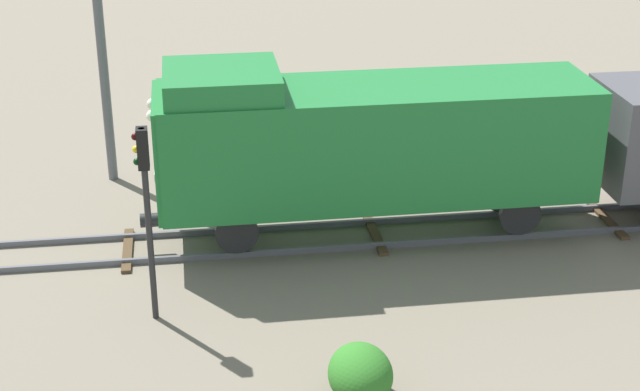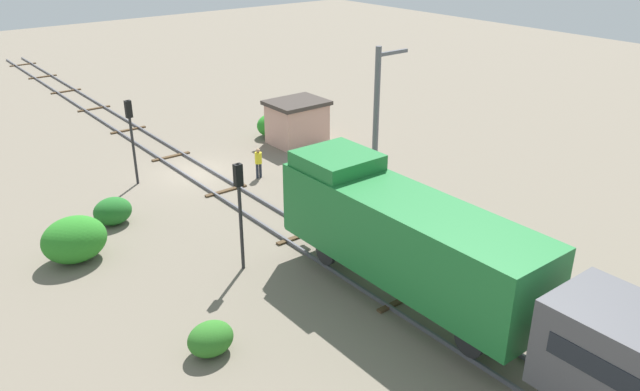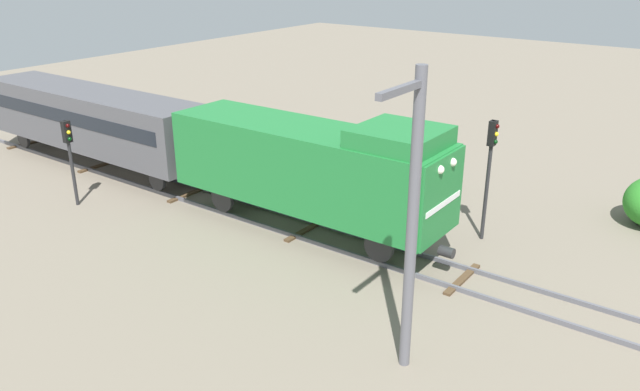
{
  "view_description": "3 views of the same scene",
  "coord_description": "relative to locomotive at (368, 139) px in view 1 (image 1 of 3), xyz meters",
  "views": [
    {
      "loc": [
        22.93,
        11.43,
        11.5
      ],
      "look_at": [
        -0.06,
        14.74,
        1.24
      ],
      "focal_mm": 55.0,
      "sensor_mm": 36.0,
      "label": 1
    },
    {
      "loc": [
        14.54,
        29.79,
        13.11
      ],
      "look_at": [
        -0.06,
        11.14,
        2.53
      ],
      "focal_mm": 35.0,
      "sensor_mm": 36.0,
      "label": 2
    },
    {
      "loc": [
        -17.3,
        2.88,
        10.19
      ],
      "look_at": [
        -0.12,
        15.44,
        1.71
      ],
      "focal_mm": 35.0,
      "sensor_mm": 36.0,
      "label": 3
    }
  ],
  "objects": [
    {
      "name": "traffic_signal_mid",
      "position": [
        3.4,
        -5.5,
        0.38
      ],
      "size": [
        0.32,
        0.34,
        4.56
      ],
      "color": "#262628",
      "rests_on": "ground"
    },
    {
      "name": "bush_back",
      "position": [
        7.11,
        -1.47,
        -2.21
      ],
      "size": [
        1.56,
        1.28,
        1.13
      ],
      "primitive_type": "ellipsoid",
      "color": "#2F7526",
      "rests_on": "ground"
    },
    {
      "name": "locomotive",
      "position": [
        0.0,
        0.0,
        0.0
      ],
      "size": [
        2.9,
        11.6,
        4.6
      ],
      "color": "#1E7233",
      "rests_on": "railway_track"
    },
    {
      "name": "catenary_mast",
      "position": [
        -5.06,
        -6.84,
        1.39
      ],
      "size": [
        1.94,
        0.28,
        7.83
      ],
      "color": "#595960",
      "rests_on": "ground"
    }
  ]
}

